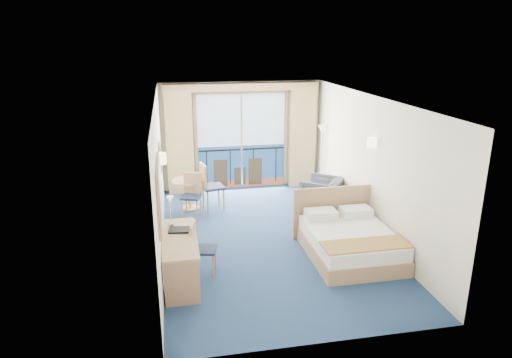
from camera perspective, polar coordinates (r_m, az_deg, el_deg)
name	(u,v)px	position (r m, az deg, el deg)	size (l,w,h in m)	color
floor	(268,238)	(8.95, 1.56, -7.35)	(6.50, 6.50, 0.00)	navy
room_walls	(269,149)	(8.37, 1.66, 3.78)	(4.04, 6.54, 2.72)	white
balcony_door	(241,144)	(11.59, -1.85, 4.41)	(2.36, 0.03, 2.52)	navy
curtain_left	(180,143)	(11.28, -9.52, 4.50)	(0.65, 0.22, 2.55)	tan
curtain_right	(302,138)	(11.76, 5.80, 5.18)	(0.65, 0.22, 2.55)	tan
pelmet	(242,87)	(11.24, -1.79, 11.43)	(3.80, 0.25, 0.18)	#A9795C
mirror	(160,194)	(6.80, -11.97, -1.84)	(0.05, 1.25, 0.95)	#A9795C
wall_print	(160,157)	(8.66, -11.87, 2.66)	(0.04, 0.42, 0.52)	#A9795C
sconce_left	(161,158)	(7.58, -11.81, 2.53)	(0.18, 0.18, 0.18)	beige
sconce_right	(372,142)	(8.83, 14.31, 4.45)	(0.18, 0.18, 0.18)	beige
bed	(349,241)	(8.34, 11.56, -7.54)	(1.59, 1.89, 1.00)	#A9795C
nightstand	(352,215)	(9.54, 11.86, -4.44)	(0.40, 0.38, 0.52)	#9A7251
phone	(351,201)	(9.44, 11.82, -2.73)	(0.16, 0.13, 0.07)	silver
armchair	(322,194)	(10.34, 8.19, -1.82)	(0.80, 0.82, 0.75)	#414750
floor_lamp	(322,142)	(11.34, 8.21, 4.62)	(0.23, 0.23, 1.68)	silver
desk	(181,269)	(7.07, -9.32, -11.05)	(0.54, 1.58, 0.74)	#A9795C
desk_chair	(200,245)	(7.56, -7.02, -8.25)	(0.46, 0.45, 0.87)	#1D2545
folder	(179,230)	(7.53, -9.59, -6.29)	(0.33, 0.25, 0.03)	black
desk_lamp	(170,205)	(7.62, -10.64, -3.18)	(0.13, 0.13, 0.49)	silver
round_table	(189,187)	(10.36, -8.33, -0.97)	(0.76, 0.76, 0.68)	#A9795C
table_chair_a	(209,184)	(10.24, -5.90, -0.58)	(0.55, 0.54, 1.07)	#1D2545
table_chair_b	(192,192)	(9.96, -8.02, -1.63)	(0.51, 0.52, 0.94)	#1D2545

